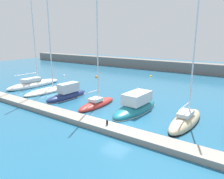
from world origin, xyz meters
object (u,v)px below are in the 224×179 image
(mooring_buoy_orange, at_px, (97,77))
(sailboat_white_nearest, at_px, (34,83))
(sailboat_sand_sixth, at_px, (185,120))
(mooring_buoy_yellow, at_px, (151,77))
(motorboat_teal_fifth, at_px, (136,106))
(motorboat_navy_third, at_px, (67,94))
(sailboat_ivory_second, at_px, (48,90))
(sailboat_red_fourth, at_px, (97,103))
(mooring_buoy_white, at_px, (64,76))
(dock_bollard, at_px, (107,122))

(mooring_buoy_orange, bearing_deg, sailboat_white_nearest, -106.88)
(sailboat_sand_sixth, height_order, mooring_buoy_yellow, sailboat_sand_sixth)
(motorboat_teal_fifth, bearing_deg, motorboat_navy_third, 97.10)
(sailboat_ivory_second, relative_size, motorboat_navy_third, 2.38)
(sailboat_white_nearest, xyz_separation_m, sailboat_red_fourth, (14.99, -2.12, -0.11))
(sailboat_ivory_second, height_order, motorboat_teal_fifth, sailboat_ivory_second)
(mooring_buoy_white, bearing_deg, sailboat_white_nearest, -72.54)
(sailboat_white_nearest, xyz_separation_m, sailboat_sand_sixth, (25.20, -1.50, -0.14))
(motorboat_navy_third, distance_m, mooring_buoy_white, 16.81)
(mooring_buoy_yellow, xyz_separation_m, dock_bollard, (7.82, -25.82, 0.69))
(sailboat_red_fourth, distance_m, dock_bollard, 6.88)
(sailboat_sand_sixth, relative_size, mooring_buoy_white, 19.67)
(mooring_buoy_orange, relative_size, mooring_buoy_white, 1.29)
(sailboat_red_fourth, relative_size, mooring_buoy_yellow, 22.85)
(sailboat_red_fourth, bearing_deg, motorboat_teal_fifth, -76.55)
(mooring_buoy_white, relative_size, dock_bollard, 1.32)
(motorboat_navy_third, distance_m, dock_bollard, 11.45)
(dock_bollard, bearing_deg, sailboat_sand_sixth, 45.74)
(sailboat_ivory_second, xyz_separation_m, dock_bollard, (15.08, -5.77, 0.36))
(motorboat_teal_fifth, distance_m, dock_bollard, 5.91)
(mooring_buoy_orange, bearing_deg, mooring_buoy_white, -157.76)
(sailboat_ivory_second, distance_m, dock_bollard, 16.15)
(sailboat_ivory_second, relative_size, sailboat_sand_sixth, 1.40)
(sailboat_red_fourth, height_order, motorboat_teal_fifth, sailboat_red_fourth)
(dock_bollard, bearing_deg, mooring_buoy_orange, 130.89)
(sailboat_white_nearest, distance_m, mooring_buoy_white, 9.77)
(motorboat_navy_third, height_order, motorboat_teal_fifth, motorboat_navy_third)
(dock_bollard, bearing_deg, mooring_buoy_white, 144.76)
(motorboat_navy_third, relative_size, mooring_buoy_yellow, 11.64)
(motorboat_navy_third, xyz_separation_m, mooring_buoy_orange, (-6.07, 13.76, -0.59))
(motorboat_teal_fifth, bearing_deg, dock_bollard, -174.17)
(motorboat_navy_third, height_order, dock_bollard, motorboat_navy_third)
(mooring_buoy_yellow, bearing_deg, motorboat_navy_third, -96.71)
(motorboat_teal_fifth, xyz_separation_m, dock_bollard, (0.35, -5.90, 0.15))
(mooring_buoy_white, bearing_deg, sailboat_sand_sixth, -21.01)
(mooring_buoy_white, bearing_deg, mooring_buoy_yellow, 32.63)
(sailboat_red_fourth, xyz_separation_m, motorboat_teal_fifth, (4.63, 1.16, 0.20))
(motorboat_navy_third, xyz_separation_m, mooring_buoy_yellow, (2.44, 20.73, -0.59))
(motorboat_teal_fifth, height_order, mooring_buoy_orange, motorboat_teal_fifth)
(sailboat_ivory_second, xyz_separation_m, sailboat_sand_sixth, (20.32, -0.39, -0.02))
(dock_bollard, bearing_deg, mooring_buoy_yellow, 106.84)
(dock_bollard, bearing_deg, motorboat_navy_third, 153.60)
(sailboat_red_fourth, xyz_separation_m, mooring_buoy_yellow, (-2.84, 21.08, -0.34))
(sailboat_white_nearest, height_order, mooring_buoy_yellow, sailboat_white_nearest)
(sailboat_white_nearest, distance_m, sailboat_ivory_second, 5.01)
(mooring_buoy_yellow, height_order, mooring_buoy_white, mooring_buoy_white)
(motorboat_navy_third, xyz_separation_m, sailboat_sand_sixth, (15.49, 0.28, -0.28))
(motorboat_navy_third, bearing_deg, mooring_buoy_white, 51.23)
(mooring_buoy_yellow, xyz_separation_m, mooring_buoy_orange, (-8.51, -6.97, 0.00))
(sailboat_ivory_second, bearing_deg, mooring_buoy_orange, 7.77)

